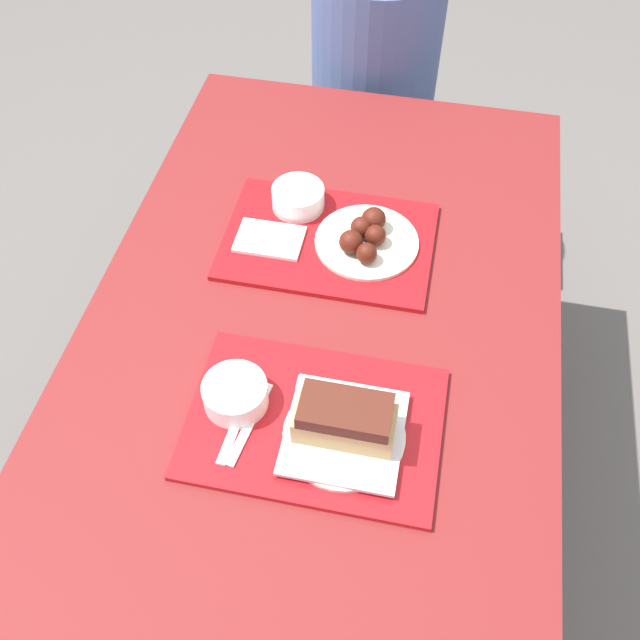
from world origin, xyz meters
name	(u,v)px	position (x,y,z in m)	size (l,w,h in m)	color
ground_plane	(320,491)	(0.00, 0.00, 0.00)	(12.00, 12.00, 0.00)	#605B56
picnic_table	(320,353)	(0.00, 0.00, 0.66)	(0.91, 1.53, 0.76)	maroon
picnic_bench_far	(381,162)	(0.00, 0.98, 0.36)	(0.87, 0.28, 0.42)	maroon
tray_near	(314,423)	(0.04, -0.22, 0.77)	(0.44, 0.31, 0.01)	#B21419
tray_far	(328,241)	(-0.03, 0.21, 0.77)	(0.44, 0.31, 0.01)	#B21419
bowl_coleslaw_near	(235,393)	(-0.11, -0.21, 0.80)	(0.11, 0.11, 0.05)	white
brisket_sandwich_plate	(345,425)	(0.09, -0.24, 0.81)	(0.21, 0.21, 0.10)	beige
plastic_fork_near	(237,421)	(-0.09, -0.25, 0.77)	(0.03, 0.17, 0.00)	white
plastic_knife_near	(250,423)	(-0.07, -0.25, 0.77)	(0.04, 0.17, 0.00)	white
condiment_packet	(307,384)	(0.01, -0.15, 0.78)	(0.04, 0.03, 0.01)	#A59E93
bowl_coleslaw_far	(298,197)	(-0.11, 0.30, 0.80)	(0.11, 0.11, 0.05)	white
wings_plate_far	(366,237)	(0.05, 0.22, 0.79)	(0.22, 0.22, 0.06)	beige
napkin_far	(270,239)	(-0.15, 0.19, 0.78)	(0.14, 0.10, 0.01)	white
person_seated_across	(376,55)	(-0.04, 0.98, 0.73)	(0.36, 0.36, 0.74)	#4C6093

